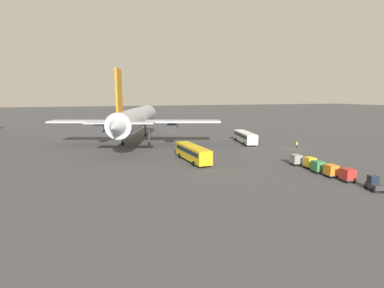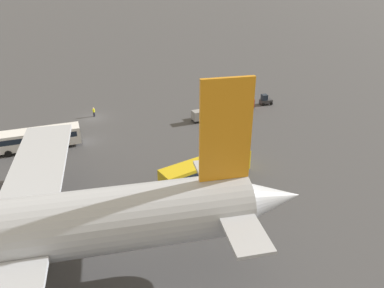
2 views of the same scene
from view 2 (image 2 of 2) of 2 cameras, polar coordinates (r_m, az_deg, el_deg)
name	(u,v)px [view 2 (image 2 of 2)]	position (r m, az deg, el deg)	size (l,w,h in m)	color
ground_plane	(93,118)	(71.22, -14.81, 3.90)	(600.00, 600.00, 0.00)	#424244
shuttle_bus_near	(36,138)	(61.58, -22.70, 0.90)	(13.30, 5.18, 3.05)	white
shuttle_bus_far	(206,169)	(48.52, 2.19, -3.76)	(13.06, 3.77, 3.15)	gold
baggage_tug	(265,100)	(76.42, 11.11, 6.60)	(2.65, 2.15, 2.10)	#333338
worker_person	(94,112)	(71.47, -14.73, 4.74)	(0.38, 0.38, 1.74)	#1E1E2D
cargo_cart_red	(248,103)	(73.47, 8.57, 6.20)	(2.17, 1.89, 2.06)	#38383D
cargo_cart_orange	(237,106)	(71.45, 6.92, 5.72)	(2.17, 1.89, 2.06)	#38383D
cargo_cart_green	(225,109)	(69.75, 5.01, 5.28)	(2.17, 1.89, 2.06)	#38383D
cargo_cart_yellow	(209,111)	(68.77, 2.66, 5.04)	(2.17, 1.89, 2.06)	#38383D
cargo_cart_grey	(198,116)	(66.69, 0.90, 4.36)	(2.17, 1.89, 2.06)	#38383D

